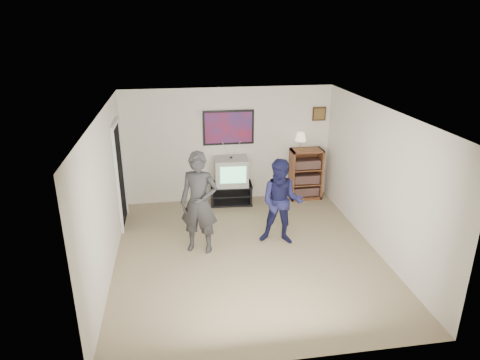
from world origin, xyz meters
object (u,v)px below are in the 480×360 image
object	(u,v)px
crt_television	(231,171)
person_tall	(199,203)
bookshelf	(306,174)
person_short	(281,202)
media_stand	(231,193)

from	to	relation	value
crt_television	person_tall	xyz separation A→B (m)	(-0.81, -1.94, 0.15)
bookshelf	person_short	world-z (taller)	person_short
person_short	media_stand	bearing A→B (deg)	126.56
crt_television	person_short	bearing A→B (deg)	-67.88
crt_television	bookshelf	size ratio (longest dim) A/B	0.61
person_short	crt_television	bearing A→B (deg)	126.41
bookshelf	person_tall	bearing A→B (deg)	-141.55
crt_television	person_short	size ratio (longest dim) A/B	0.44
person_tall	person_short	size ratio (longest dim) A/B	1.14
bookshelf	person_short	size ratio (longest dim) A/B	0.72
crt_television	bookshelf	bearing A→B (deg)	5.03
person_tall	bookshelf	bearing A→B (deg)	57.30
bookshelf	person_short	xyz separation A→B (m)	(-1.05, -1.93, 0.22)
media_stand	person_short	size ratio (longest dim) A/B	0.59
bookshelf	person_tall	xyz separation A→B (m)	(-2.50, -1.99, 0.33)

